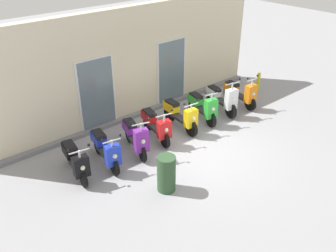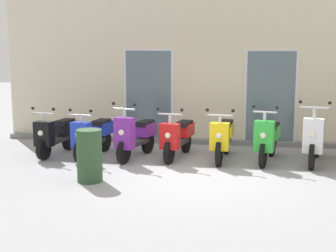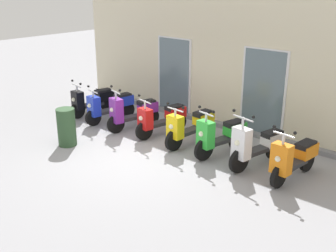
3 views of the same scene
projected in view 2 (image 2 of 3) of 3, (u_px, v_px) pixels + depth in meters
name	position (u px, v px, depth m)	size (l,w,h in m)	color
ground_plane	(195.00, 176.00, 9.09)	(40.00, 40.00, 0.00)	#939399
storefront_facade	(209.00, 73.00, 11.89)	(10.25, 0.50, 3.56)	beige
scooter_black	(56.00, 134.00, 10.73)	(0.62, 1.50, 1.12)	black
scooter_blue	(93.00, 136.00, 10.55)	(0.63, 1.60, 1.12)	black
scooter_purple	(135.00, 135.00, 10.36)	(0.74, 1.56, 1.26)	black
scooter_red	(178.00, 136.00, 10.42)	(0.67, 1.60, 1.16)	black
scooter_yellow	(223.00, 137.00, 10.26)	(0.58, 1.68, 1.16)	black
scooter_green	(268.00, 138.00, 10.07)	(0.66, 1.56, 1.24)	black
scooter_white	(315.00, 139.00, 9.94)	(0.72, 1.67, 1.35)	black
trash_bin	(89.00, 156.00, 8.64)	(0.45, 0.45, 0.94)	#2D4C2D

